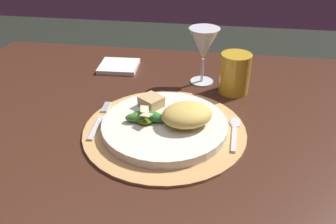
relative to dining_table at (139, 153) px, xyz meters
The scene contains 11 objects.
dining_table is the anchor object (origin of this frame).
placemat 0.16m from the dining_table, 38.06° to the right, with size 0.36×0.36×0.01m, color tan.
dinner_plate 0.17m from the dining_table, 38.06° to the right, with size 0.28×0.28×0.02m, color white.
pasta_serving 0.22m from the dining_table, 25.39° to the right, with size 0.11×0.09×0.04m, color #DFC058.
salad_greens 0.17m from the dining_table, 61.77° to the right, with size 0.09×0.06×0.03m.
bread_piece 0.16m from the dining_table, ahead, with size 0.05×0.04×0.03m, color tan.
fork 0.16m from the dining_table, 142.64° to the right, with size 0.02×0.16×0.00m.
spoon 0.27m from the dining_table, ahead, with size 0.03×0.13×0.01m.
napkin 0.31m from the dining_table, 114.38° to the left, with size 0.11×0.11×0.01m, color white.
wine_glass 0.33m from the dining_table, 54.11° to the left, with size 0.08×0.08×0.16m.
amber_tumbler 0.33m from the dining_table, 33.71° to the left, with size 0.08×0.08×0.11m, color gold.
Camera 1 is at (0.18, -0.69, 1.14)m, focal length 36.86 mm.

